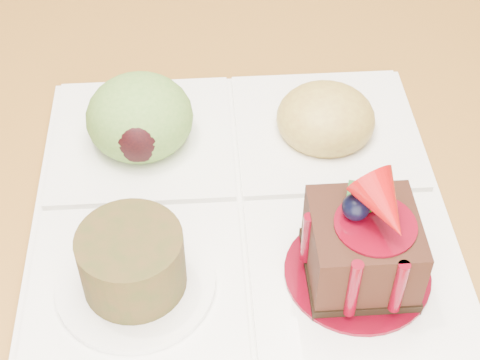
{
  "coord_description": "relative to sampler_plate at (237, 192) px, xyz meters",
  "views": [
    {
      "loc": [
        0.02,
        -0.94,
        1.11
      ],
      "look_at": [
        0.04,
        -0.63,
        0.79
      ],
      "focal_mm": 55.0,
      "sensor_mm": 36.0,
      "label": 1
    }
  ],
  "objects": [
    {
      "name": "ground",
      "position": [
        -0.04,
        0.62,
        -0.77
      ],
      "size": [
        6.0,
        6.0,
        0.0
      ],
      "primitive_type": "plane",
      "color": "#563318"
    },
    {
      "name": "sampler_plate",
      "position": [
        0.0,
        0.0,
        0.0
      ],
      "size": [
        0.26,
        0.26,
        0.1
      ],
      "rotation": [
        0.0,
        0.0,
        0.01
      ],
      "color": "white",
      "rests_on": "dining_table"
    }
  ]
}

